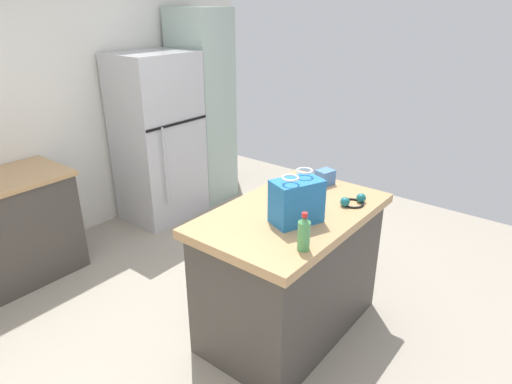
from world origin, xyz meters
TOP-DOWN VIEW (x-y plane):
  - ground at (0.00, 0.00)m, footprint 5.81×5.81m
  - back_wall at (-0.02, 2.22)m, footprint 4.84×0.13m
  - kitchen_island at (0.13, -0.33)m, footprint 1.32×0.82m
  - refrigerator at (0.84, 1.83)m, footprint 0.80×0.67m
  - tall_cabinet at (1.51, 1.83)m, footprint 0.50×0.59m
  - shopping_bag at (0.02, -0.44)m, footprint 0.35×0.28m
  - small_box at (0.66, -0.27)m, footprint 0.14×0.13m
  - bottle at (-0.24, -0.65)m, footprint 0.07×0.07m
  - ear_defenders at (0.46, -0.59)m, footprint 0.20×0.20m

SIDE VIEW (x-z plane):
  - ground at x=0.00m, z-range 0.00..0.00m
  - kitchen_island at x=0.13m, z-range 0.00..0.94m
  - refrigerator at x=0.84m, z-range 0.00..1.73m
  - ear_defenders at x=0.46m, z-range 0.93..0.99m
  - small_box at x=0.66m, z-range 0.94..1.05m
  - bottle at x=-0.24m, z-range 0.92..1.14m
  - tall_cabinet at x=1.51m, z-range 0.00..2.13m
  - shopping_bag at x=0.02m, z-range 0.92..1.23m
  - back_wall at x=-0.02m, z-range 0.00..2.80m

